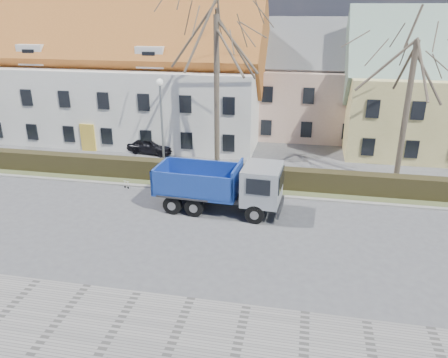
% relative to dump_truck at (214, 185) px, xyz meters
% --- Properties ---
extents(ground, '(120.00, 120.00, 0.00)m').
position_rel_dump_truck_xyz_m(ground, '(0.83, -2.23, -1.48)').
color(ground, '#4F4F52').
extents(sidewalk_near, '(80.00, 5.00, 0.08)m').
position_rel_dump_truck_xyz_m(sidewalk_near, '(0.83, -10.73, -1.44)').
color(sidewalk_near, gray).
rests_on(sidewalk_near, ground).
extents(curb_far, '(80.00, 0.30, 0.12)m').
position_rel_dump_truck_xyz_m(curb_far, '(0.83, 2.37, -1.42)').
color(curb_far, gray).
rests_on(curb_far, ground).
extents(grass_strip, '(80.00, 3.00, 0.10)m').
position_rel_dump_truck_xyz_m(grass_strip, '(0.83, 3.97, -1.43)').
color(grass_strip, '#49532E').
rests_on(grass_strip, ground).
extents(hedge, '(60.00, 0.90, 1.30)m').
position_rel_dump_truck_xyz_m(hedge, '(0.83, 3.77, -0.83)').
color(hedge, black).
rests_on(hedge, ground).
extents(building_white, '(26.80, 10.80, 9.50)m').
position_rel_dump_truck_xyz_m(building_white, '(-12.17, 13.77, 3.27)').
color(building_white, silver).
rests_on(building_white, ground).
extents(building_pink, '(10.80, 8.80, 8.00)m').
position_rel_dump_truck_xyz_m(building_pink, '(4.83, 17.77, 2.52)').
color(building_pink, '#C9A18E').
rests_on(building_pink, ground).
extents(tree_1, '(9.20, 9.20, 12.65)m').
position_rel_dump_truck_xyz_m(tree_1, '(-1.17, 6.27, 4.85)').
color(tree_1, '#4E4336').
rests_on(tree_1, ground).
extents(tree_2, '(8.00, 8.00, 11.00)m').
position_rel_dump_truck_xyz_m(tree_2, '(10.83, 6.27, 4.02)').
color(tree_2, '#4E4336').
rests_on(tree_2, ground).
extents(dump_truck, '(7.53, 3.16, 2.96)m').
position_rel_dump_truck_xyz_m(dump_truck, '(0.00, 0.00, 0.00)').
color(dump_truck, navy).
rests_on(dump_truck, ground).
extents(streetlight, '(0.52, 0.52, 6.61)m').
position_rel_dump_truck_xyz_m(streetlight, '(-4.56, 4.77, 1.83)').
color(streetlight, gray).
rests_on(streetlight, ground).
extents(cart_frame, '(0.68, 0.51, 0.55)m').
position_rel_dump_truck_xyz_m(cart_frame, '(-6.33, 2.01, -1.20)').
color(cart_frame, silver).
rests_on(cart_frame, ground).
extents(parked_car_a, '(3.97, 2.13, 1.28)m').
position_rel_dump_truck_xyz_m(parked_car_a, '(-7.11, 9.09, -0.84)').
color(parked_car_a, black).
rests_on(parked_car_a, ground).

